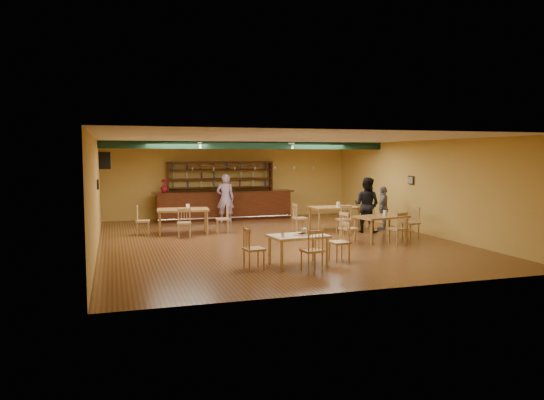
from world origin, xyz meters
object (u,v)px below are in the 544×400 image
object	(u,v)px
dining_table_a	(183,221)
patron_bar	(225,198)
bar_counter	(224,206)
dining_table_d	(381,228)
dining_table_b	(334,218)
near_table	(298,250)
patron_right_a	(367,205)

from	to	relation	value
dining_table_a	patron_bar	xyz separation A→B (m)	(1.88, 2.32, 0.51)
bar_counter	dining_table_d	world-z (taller)	bar_counter
bar_counter	dining_table_b	size ratio (longest dim) A/B	3.45
dining_table_a	near_table	size ratio (longest dim) A/B	1.25
bar_counter	dining_table_a	bearing A→B (deg)	-122.63
dining_table_a	patron_right_a	size ratio (longest dim) A/B	0.90
patron_bar	patron_right_a	distance (m)	5.43
dining_table_a	dining_table_d	distance (m)	6.23
bar_counter	dining_table_a	world-z (taller)	bar_counter
dining_table_b	bar_counter	bearing A→B (deg)	126.98
near_table	dining_table_b	bearing A→B (deg)	51.31
dining_table_b	patron_bar	size ratio (longest dim) A/B	0.87
near_table	patron_right_a	world-z (taller)	patron_right_a
near_table	patron_right_a	size ratio (longest dim) A/B	0.72
dining_table_a	near_table	bearing A→B (deg)	-65.28
near_table	dining_table_a	bearing A→B (deg)	102.79
bar_counter	dining_table_a	xyz separation A→B (m)	(-2.01, -3.14, -0.16)
dining_table_b	patron_right_a	distance (m)	1.24
dining_table_b	patron_right_a	xyz separation A→B (m)	(0.80, -0.80, 0.51)
dining_table_b	patron_bar	bearing A→B (deg)	135.14
dining_table_a	patron_right_a	world-z (taller)	patron_right_a
dining_table_b	near_table	bearing A→B (deg)	-123.43
dining_table_b	patron_bar	distance (m)	4.33
dining_table_b	near_table	world-z (taller)	dining_table_b
patron_right_a	patron_bar	bearing A→B (deg)	7.71
dining_table_d	patron_right_a	world-z (taller)	patron_right_a
bar_counter	dining_table_a	size ratio (longest dim) A/B	3.38
dining_table_b	dining_table_d	world-z (taller)	dining_table_b
dining_table_d	near_table	xyz separation A→B (m)	(-3.49, -2.42, -0.02)
near_table	patron_bar	size ratio (longest dim) A/B	0.71
patron_right_a	near_table	bearing A→B (deg)	98.06
patron_bar	dining_table_b	bearing A→B (deg)	143.86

